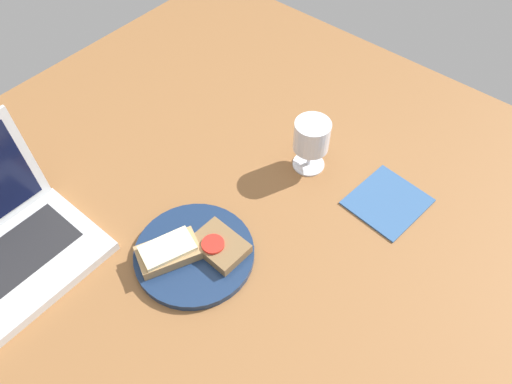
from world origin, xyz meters
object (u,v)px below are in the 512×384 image
plate (195,254)px  sandwich_with_cheese (168,252)px  wine_glass (312,138)px  sandwich_with_tomato (219,246)px  napkin (387,202)px

plate → sandwich_with_cheese: sandwich_with_cheese is taller
wine_glass → plate: bearing=175.8°
sandwich_with_cheese → sandwich_with_tomato: sandwich_with_cheese is taller
napkin → sandwich_with_tomato: bearing=150.1°
sandwich_with_tomato → napkin: 36.31cm
wine_glass → sandwich_with_tomato: bearing=-178.7°
wine_glass → napkin: bearing=-83.5°
sandwich_with_cheese → sandwich_with_tomato: size_ratio=1.28×
sandwich_with_tomato → wine_glass: 29.84cm
sandwich_with_tomato → sandwich_with_cheese: bearing=139.3°
sandwich_with_cheese → wine_glass: size_ratio=1.07×
sandwich_with_tomato → wine_glass: (29.28, 0.66, 5.69)cm
plate → sandwich_with_cheese: size_ratio=1.74×
sandwich_with_tomato → plate: bearing=139.2°
plate → sandwich_with_tomato: (3.57, -3.08, 1.90)cm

